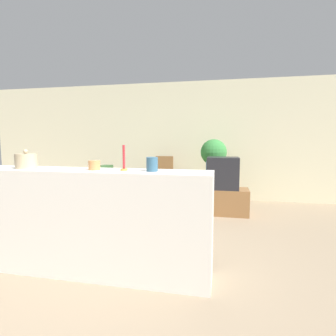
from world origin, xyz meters
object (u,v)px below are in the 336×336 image
wooden_chair (163,177)px  couch (103,202)px  television (222,173)px  potted_plant (214,153)px  decorative_bowl (26,161)px

wooden_chair → couch: bearing=-118.1°
couch → television: bearing=19.1°
potted_plant → decorative_bowl: 3.62m
potted_plant → decorative_bowl: bearing=-120.7°
couch → wooden_chair: bearing=61.9°
television → decorative_bowl: bearing=-129.3°
television → wooden_chair: bearing=150.3°
television → wooden_chair: television is taller
decorative_bowl → television: bearing=50.7°
television → potted_plant: bearing=106.6°
television → wooden_chair: (-1.28, 0.73, -0.22)m
wooden_chair → decorative_bowl: size_ratio=4.73×
potted_plant → decorative_bowl: (-1.85, -3.11, 0.04)m
couch → potted_plant: 2.43m
wooden_chair → potted_plant: 1.23m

